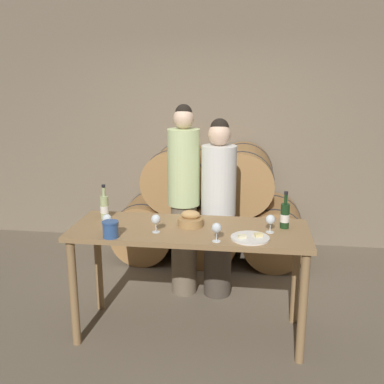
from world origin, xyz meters
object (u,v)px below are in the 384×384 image
(tasting_table, at_px, (190,243))
(wine_glass_right, at_px, (270,220))
(person_right, at_px, (218,207))
(wine_glass_far_left, at_px, (107,219))
(person_left, at_px, (184,199))
(blue_crock, at_px, (111,229))
(cheese_plate, at_px, (250,238))
(bread_basket, at_px, (190,220))
(wine_glass_left, at_px, (156,220))
(wine_glass_center, at_px, (217,228))
(wine_bottle_red, at_px, (285,215))
(wine_bottle_white, at_px, (104,207))

(tasting_table, xyz_separation_m, wine_glass_right, (0.61, -0.02, 0.22))
(person_right, distance_m, wine_glass_far_left, 1.17)
(person_right, bearing_deg, tasting_table, -103.18)
(person_left, relative_size, wine_glass_right, 13.05)
(person_right, xyz_separation_m, blue_crock, (-0.70, -0.99, 0.10))
(person_left, height_order, wine_glass_far_left, person_left)
(person_left, relative_size, wine_glass_far_left, 13.05)
(cheese_plate, height_order, wine_glass_right, wine_glass_right)
(person_left, relative_size, cheese_plate, 6.40)
(wine_glass_far_left, bearing_deg, bread_basket, 20.42)
(wine_glass_far_left, xyz_separation_m, wine_glass_right, (1.20, 0.15, 0.00))
(person_left, relative_size, wine_glass_left, 13.05)
(wine_glass_far_left, xyz_separation_m, wine_glass_center, (0.82, -0.09, 0.00))
(bread_basket, xyz_separation_m, wine_glass_center, (0.23, -0.31, 0.05))
(wine_bottle_red, relative_size, blue_crock, 2.39)
(tasting_table, height_order, blue_crock, blue_crock)
(wine_bottle_red, bearing_deg, wine_glass_far_left, -168.55)
(wine_bottle_red, xyz_separation_m, blue_crock, (-1.25, -0.38, -0.03))
(wine_bottle_white, relative_size, bread_basket, 1.42)
(tasting_table, bearing_deg, blue_crock, -152.26)
(person_right, height_order, wine_glass_far_left, person_right)
(wine_bottle_white, xyz_separation_m, cheese_plate, (1.18, -0.32, -0.09))
(wine_bottle_red, height_order, wine_bottle_white, wine_bottle_red)
(wine_bottle_white, xyz_separation_m, blue_crock, (0.19, -0.42, -0.03))
(wine_glass_left, distance_m, wine_glass_right, 0.85)
(cheese_plate, xyz_separation_m, wine_glass_right, (0.14, 0.16, 0.09))
(person_left, height_order, blue_crock, person_left)
(person_left, distance_m, cheese_plate, 1.07)
(tasting_table, distance_m, wine_bottle_red, 0.76)
(person_left, relative_size, blue_crock, 14.77)
(wine_bottle_red, height_order, blue_crock, wine_bottle_red)
(person_right, height_order, wine_bottle_red, person_right)
(blue_crock, bearing_deg, wine_glass_left, 27.06)
(wine_bottle_red, relative_size, wine_bottle_white, 1.02)
(tasting_table, distance_m, blue_crock, 0.63)
(wine_bottle_white, xyz_separation_m, wine_glass_center, (0.95, -0.40, -0.00))
(blue_crock, xyz_separation_m, wine_glass_right, (1.14, 0.26, 0.03))
(person_left, xyz_separation_m, bread_basket, (0.15, -0.65, 0.02))
(person_left, bearing_deg, bread_basket, -77.12)
(tasting_table, relative_size, cheese_plate, 6.51)
(wine_bottle_red, xyz_separation_m, wine_glass_right, (-0.11, -0.12, -0.00))
(blue_crock, bearing_deg, wine_glass_right, 12.98)
(wine_bottle_red, distance_m, bread_basket, 0.73)
(wine_glass_left, bearing_deg, wine_bottle_white, 150.80)
(bread_basket, bearing_deg, wine_glass_center, -53.50)
(bread_basket, relative_size, wine_glass_right, 1.46)
(bread_basket, distance_m, wine_glass_left, 0.30)
(cheese_plate, relative_size, wine_glass_center, 2.04)
(wine_bottle_white, bearing_deg, bread_basket, -7.13)
(wine_glass_right, bearing_deg, person_right, 121.38)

